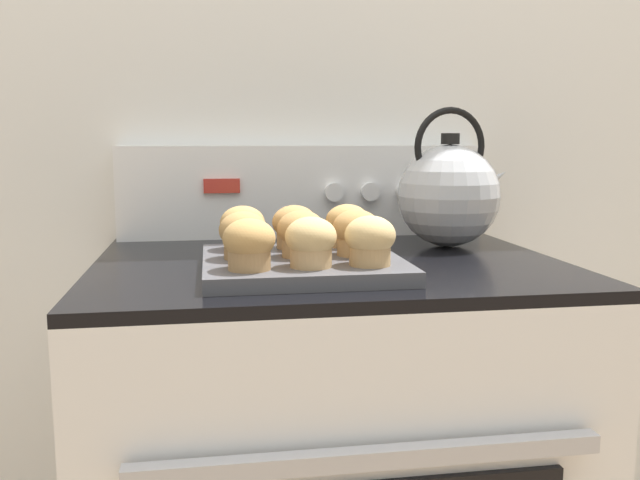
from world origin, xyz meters
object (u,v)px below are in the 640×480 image
muffin_r1_c1 (301,233)px  muffin_r1_c2 (356,232)px  muffin_r2_c1 (294,227)px  muffin_r2_c2 (347,225)px  muffin_r0_c0 (249,244)px  muffin_r0_c1 (311,242)px  muffin_r1_c0 (243,235)px  tea_kettle (450,193)px  muffin_r2_c0 (243,227)px  muffin_r0_c2 (370,240)px  muffin_pan (302,264)px

muffin_r1_c1 → muffin_r1_c2: bearing=-1.1°
muffin_r1_c2 → muffin_r2_c1: (-0.08, 0.08, 0.00)m
muffin_r2_c2 → muffin_r0_c0: bearing=-134.8°
muffin_r0_c1 → muffin_r1_c1: (-0.00, 0.08, 0.00)m
muffin_r1_c0 → muffin_r1_c2: bearing=0.2°
muffin_r0_c0 → muffin_r1_c1: (0.08, 0.09, 0.00)m
muffin_r1_c0 → tea_kettle: bearing=26.6°
muffin_r1_c1 → muffin_r2_c2: bearing=43.1°
muffin_r1_c0 → muffin_r2_c0: (0.00, 0.09, 0.00)m
muffin_r0_c0 → muffin_r2_c0: bearing=90.0°
muffin_r0_c0 → muffin_r1_c1: size_ratio=1.00×
muffin_r0_c0 → muffin_r0_c1: size_ratio=1.00×
muffin_r0_c2 → muffin_r2_c2: 0.17m
muffin_pan → muffin_r1_c1: muffin_r1_c1 is taller
muffin_r0_c1 → muffin_r1_c2: size_ratio=1.00×
muffin_r0_c1 → muffin_r1_c0: (-0.09, 0.08, 0.00)m
muffin_r0_c0 → muffin_r0_c1: (0.09, 0.01, 0.00)m
muffin_r1_c2 → muffin_r2_c1: 0.12m
muffin_pan → muffin_r0_c2: 0.13m
muffin_r0_c0 → tea_kettle: bearing=36.2°
muffin_r1_c1 → muffin_r2_c2: 0.12m
muffin_r1_c2 → muffin_r2_c0: 0.19m
muffin_r1_c0 → muffin_r0_c2: bearing=-25.5°
muffin_r2_c1 → muffin_r2_c2: size_ratio=1.00×
muffin_r0_c2 → muffin_r1_c0: (-0.17, 0.08, 0.00)m
muffin_r1_c1 → tea_kettle: tea_kettle is taller
muffin_r1_c2 → muffin_r0_c1: bearing=-134.8°
muffin_r1_c1 → muffin_r0_c2: bearing=-44.6°
muffin_r0_c0 → muffin_r1_c2: (0.17, 0.09, 0.00)m
muffin_pan → muffin_r1_c2: (0.08, 0.00, 0.05)m
muffin_pan → muffin_r2_c2: muffin_r2_c2 is taller
muffin_r0_c1 → muffin_r1_c2: bearing=45.2°
muffin_pan → muffin_r0_c1: (0.00, -0.08, 0.05)m
muffin_r1_c2 → muffin_r2_c1: bearing=135.8°
muffin_r0_c0 → muffin_r0_c1: same height
muffin_r2_c1 → tea_kettle: tea_kettle is taller
tea_kettle → muffin_r2_c0: bearing=-164.3°
muffin_r0_c0 → muffin_r0_c2: size_ratio=1.00×
muffin_r0_c2 → muffin_r2_c1: bearing=117.5°
muffin_r0_c0 → muffin_r2_c1: same height
muffin_r0_c1 → muffin_r2_c0: size_ratio=1.00×
muffin_pan → muffin_r1_c0: size_ratio=4.09×
muffin_r1_c2 → muffin_r2_c0: bearing=153.0°
muffin_r1_c1 → muffin_r2_c2: size_ratio=1.00×
muffin_pan → muffin_r0_c2: muffin_r0_c2 is taller
muffin_r0_c2 → muffin_r0_c0: bearing=-178.2°
muffin_r1_c2 → muffin_r2_c2: (0.00, 0.08, 0.00)m
muffin_pan → muffin_r1_c0: muffin_r1_c0 is taller
muffin_pan → muffin_r2_c1: size_ratio=4.09×
muffin_pan → muffin_r2_c2: (0.09, 0.08, 0.05)m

